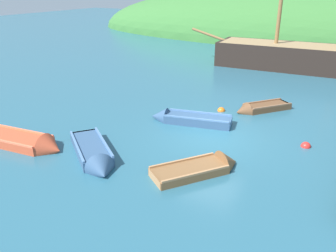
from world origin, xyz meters
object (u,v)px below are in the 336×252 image
Objects in this scene: buoy_red at (306,147)px; buoy_orange at (221,111)px; rowboat_near_dock at (259,109)px; rowboat_portside at (204,169)px; rowboat_far at (94,156)px; sailing_ship at (309,61)px; rowboat_outer_right at (187,120)px; rowboat_outer_left at (28,144)px.

buoy_red is 1.02× the size of buoy_orange.
rowboat_near_dock is 7.54× the size of buoy_orange.
rowboat_portside is 4.08m from rowboat_far.
rowboat_far is at bearing 73.59° from sailing_ship.
sailing_ship is 11.78m from buoy_orange.
rowboat_near_dock is at bearing 102.29° from rowboat_far.
buoy_orange is at bearing 110.67° from rowboat_far.
sailing_ship is 4.10× the size of rowboat_outer_right.
rowboat_portside is at bearing 54.55° from rowboat_far.
rowboat_portside is at bearing 85.08° from sailing_ship.
buoy_orange is (2.02, 7.29, -0.13)m from rowboat_far.
rowboat_portside is 4.67m from buoy_red.
rowboat_far is (-3.87, -1.29, 0.05)m from rowboat_portside.
rowboat_portside is at bearing 7.18° from rowboat_outer_left.
buoy_red is at bearing -0.05° from rowboat_portside.
rowboat_portside is at bearing 39.08° from rowboat_near_dock.
rowboat_portside reaches higher than rowboat_outer_right.
buoy_red is at bearing 79.52° from rowboat_near_dock.
rowboat_outer_left is at bearing 139.74° from rowboat_portside.
rowboat_outer_left is 6.96m from rowboat_outer_right.
sailing_ship reaches higher than rowboat_far.
rowboat_portside is 4.54m from rowboat_outer_right.
buoy_red is at bearing 95.88° from sailing_ship.
rowboat_outer_left reaches higher than rowboat_near_dock.
buoy_red is (2.67, 3.83, -0.08)m from rowboat_portside.
rowboat_far is at bearing 2.43° from rowboat_outer_left.
rowboat_portside is (6.86, 1.82, -0.04)m from rowboat_outer_left.
rowboat_near_dock is (-0.47, -10.55, -0.62)m from sailing_ship.
rowboat_outer_right is (-2.63, 3.71, 0.05)m from rowboat_portside.
sailing_ship is 4.18× the size of rowboat_outer_left.
rowboat_portside is 7.02m from rowboat_near_dock.
rowboat_outer_right is (4.23, 5.53, 0.02)m from rowboat_outer_left.
buoy_orange is at bearing 49.67° from rowboat_outer_left.
rowboat_outer_right is (1.24, 4.99, 0.00)m from rowboat_far.
rowboat_portside is 8.33× the size of buoy_orange.
rowboat_near_dock is 7.37× the size of buoy_red.
rowboat_portside is at bearing -72.86° from buoy_orange.
rowboat_outer_right is 2.42m from buoy_orange.
buoy_red is 5.02m from buoy_orange.
buoy_orange is at bearing 154.37° from buoy_red.
rowboat_outer_left is (-7.13, -19.39, -0.60)m from sailing_ship.
rowboat_near_dock is (3.67, 8.30, -0.04)m from rowboat_far.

